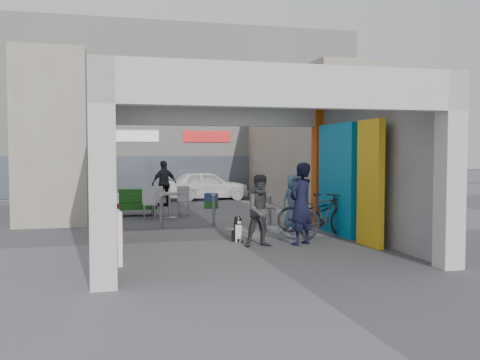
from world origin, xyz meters
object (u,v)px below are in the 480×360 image
object	(u,v)px
man_elderly	(294,201)
bicycle_front	(315,212)
man_back_turned	(262,211)
cafe_set	(164,206)
produce_stand	(136,205)
border_collie	(237,231)
man_with_dog	(301,204)
man_crates	(164,183)
white_van	(206,185)
bicycle_rear	(325,215)

from	to	relation	value
man_elderly	bicycle_front	bearing A→B (deg)	-73.39
man_back_turned	bicycle_front	distance (m)	2.60
cafe_set	produce_stand	bearing A→B (deg)	145.81
cafe_set	man_back_turned	size ratio (longest dim) A/B	1.00
border_collie	bicycle_front	world-z (taller)	bicycle_front
produce_stand	man_with_dog	bearing A→B (deg)	-54.56
man_crates	bicycle_front	bearing A→B (deg)	90.16
produce_stand	white_van	size ratio (longest dim) A/B	0.35
cafe_set	man_crates	xyz separation A→B (m)	(0.34, 3.36, 0.54)
border_collie	man_with_dog	size ratio (longest dim) A/B	0.33
border_collie	bicycle_front	size ratio (longest dim) A/B	0.31
bicycle_rear	bicycle_front	bearing A→B (deg)	-33.70
border_collie	bicycle_front	bearing A→B (deg)	36.86
man_with_dog	white_van	xyz separation A→B (m)	(-0.07, 11.62, -0.29)
produce_stand	border_collie	distance (m)	6.08
cafe_set	border_collie	world-z (taller)	cafe_set
man_elderly	man_with_dog	bearing A→B (deg)	-112.36
man_crates	man_elderly	bearing A→B (deg)	90.12
border_collie	man_elderly	size ratio (longest dim) A/B	0.42
man_with_dog	white_van	bearing A→B (deg)	-120.42
border_collie	bicycle_rear	world-z (taller)	bicycle_rear
produce_stand	man_crates	bearing A→B (deg)	74.60
man_crates	white_van	bearing A→B (deg)	-153.32
bicycle_rear	white_van	bearing A→B (deg)	-22.26
cafe_set	bicycle_front	world-z (taller)	bicycle_front
border_collie	man_elderly	world-z (taller)	man_elderly
white_van	man_with_dog	bearing A→B (deg)	172.93
man_crates	bicycle_rear	size ratio (longest dim) A/B	0.97
man_back_turned	bicycle_front	world-z (taller)	man_back_turned
man_with_dog	man_elderly	world-z (taller)	man_with_dog
border_collie	man_back_turned	distance (m)	1.03
man_crates	cafe_set	bearing A→B (deg)	61.84
man_elderly	white_van	distance (m)	9.20
bicycle_front	bicycle_rear	bearing A→B (deg)	-174.52
cafe_set	border_collie	bearing A→B (deg)	-77.15
border_collie	produce_stand	bearing A→B (deg)	124.77
man_elderly	bicycle_front	size ratio (longest dim) A/B	0.75
man_with_dog	man_elderly	bearing A→B (deg)	-136.84
border_collie	white_van	distance (m)	10.92
man_elderly	white_van	size ratio (longest dim) A/B	0.40
border_collie	bicycle_rear	xyz separation A→B (m)	(2.22, 0.08, 0.31)
man_with_dog	border_collie	bearing A→B (deg)	-62.08
bicycle_rear	man_back_turned	bearing A→B (deg)	87.66
produce_stand	bicycle_rear	bearing A→B (deg)	-44.55
border_collie	bicycle_rear	bearing A→B (deg)	17.26
cafe_set	produce_stand	size ratio (longest dim) A/B	1.21
man_with_dog	man_elderly	distance (m)	2.56
cafe_set	man_with_dog	bearing A→B (deg)	-67.45
border_collie	man_crates	bearing A→B (deg)	110.68
man_back_turned	man_crates	size ratio (longest dim) A/B	0.90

